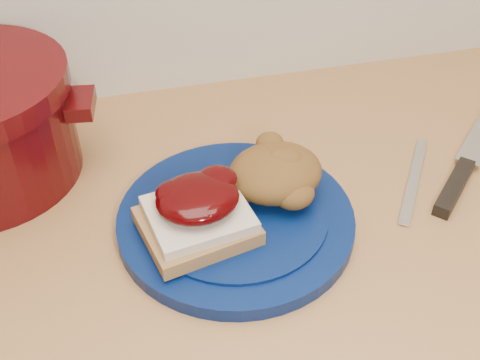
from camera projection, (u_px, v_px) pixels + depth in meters
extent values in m
cylinder|color=#051648|center=(236.00, 220.00, 0.68)|extent=(0.30, 0.30, 0.02)
cube|color=olive|center=(197.00, 226.00, 0.64)|extent=(0.13, 0.12, 0.02)
cube|color=beige|center=(198.00, 214.00, 0.64)|extent=(0.12, 0.11, 0.01)
ellipsoid|color=black|center=(197.00, 198.00, 0.63)|extent=(0.10, 0.09, 0.03)
ellipsoid|color=brown|center=(275.00, 173.00, 0.68)|extent=(0.12, 0.11, 0.05)
cube|color=black|center=(454.00, 187.00, 0.73)|extent=(0.09, 0.09, 0.02)
cube|color=silver|center=(414.00, 179.00, 0.74)|extent=(0.11, 0.15, 0.00)
cube|color=#3B0507|center=(80.00, 104.00, 0.71)|extent=(0.04, 0.06, 0.02)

